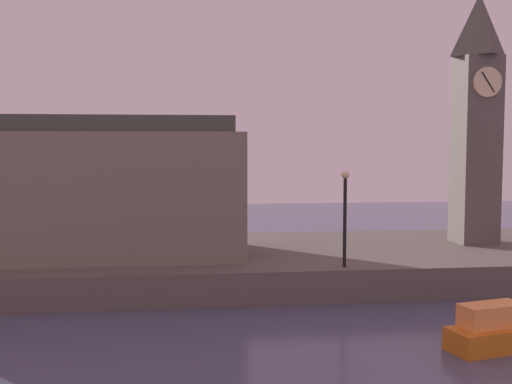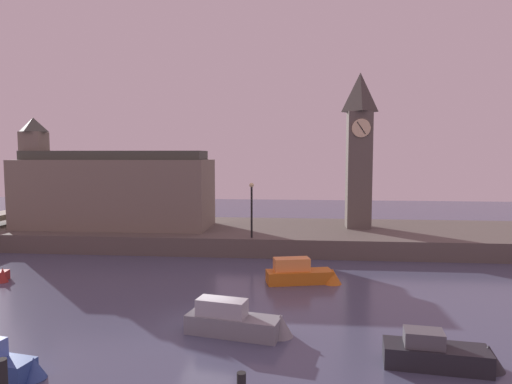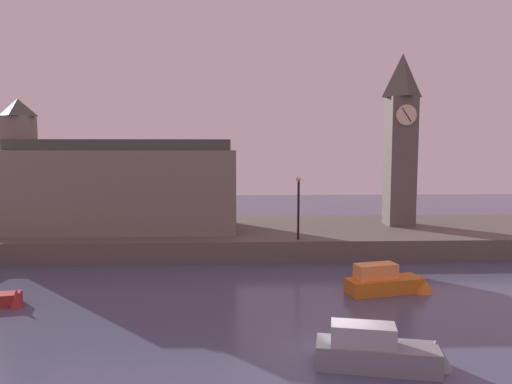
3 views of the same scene
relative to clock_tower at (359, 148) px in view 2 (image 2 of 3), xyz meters
The scene contains 8 objects.
ground_plane 24.34m from the clock_tower, 114.90° to the right, with size 120.00×120.00×0.00m, color #474C66.
far_embankment 12.44m from the clock_tower, behind, with size 70.00×12.00×1.50m, color #5B544C.
clock_tower is the anchor object (origin of this frame).
parliament_hall 22.64m from the clock_tower, behind, with size 17.23×6.07×9.92m.
streetlamp 11.68m from the clock_tower, 146.93° to the right, with size 0.36×0.36×4.36m.
boat_barge_dark 25.18m from the clock_tower, 89.47° to the right, with size 4.60×1.85×1.44m.
boat_patrol_orange 16.09m from the clock_tower, 110.89° to the right, with size 4.97×2.27×1.66m.
boat_cruiser_grey 24.27m from the clock_tower, 110.34° to the right, with size 5.05×2.21×1.66m.
Camera 2 is at (4.15, -20.23, 8.07)m, focal length 31.52 mm.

